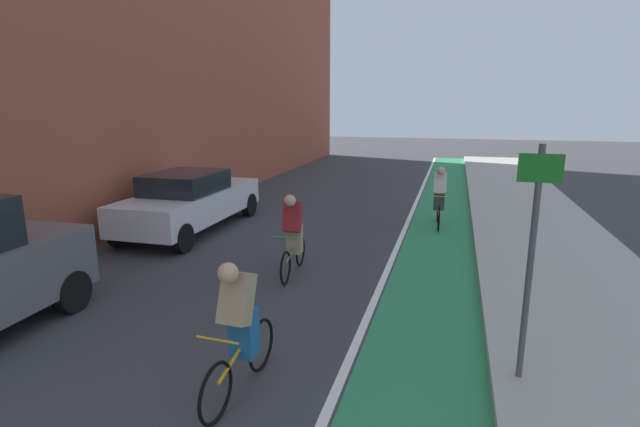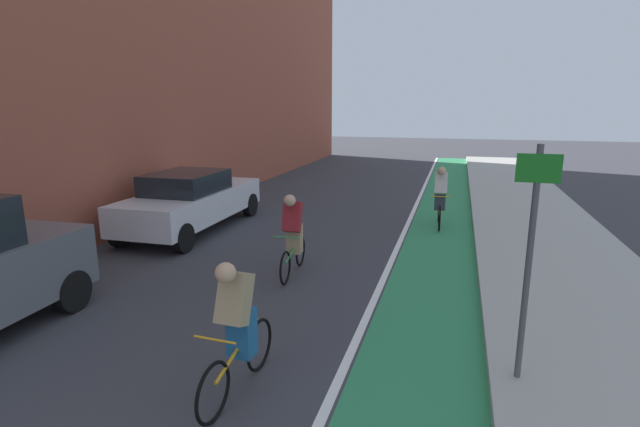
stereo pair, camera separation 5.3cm
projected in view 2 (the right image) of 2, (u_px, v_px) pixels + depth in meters
ground_plane at (314, 228)px, 12.48m from camera, size 71.52×71.52×0.00m
bike_lane_paint at (443, 219)px, 13.48m from camera, size 1.60×32.51×0.00m
lane_divider_stripe at (411, 217)px, 13.72m from camera, size 0.12×32.51×0.00m
sidewalk_right at (534, 223)px, 12.82m from camera, size 3.19×32.51×0.14m
building_facade_left at (153, 37)px, 14.76m from camera, size 3.00×32.51×10.47m
parked_sedan_white at (191, 200)px, 12.17m from camera, size 1.88×4.79×1.53m
cyclist_lead at (237, 326)px, 5.21m from camera, size 0.48×1.69×1.60m
cyclist_mid at (293, 234)px, 8.96m from camera, size 0.48×1.66×1.59m
cyclist_trailing at (440, 195)px, 12.56m from camera, size 0.48×1.72×1.62m
street_sign_post at (531, 245)px, 5.09m from camera, size 0.44×0.07×2.65m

